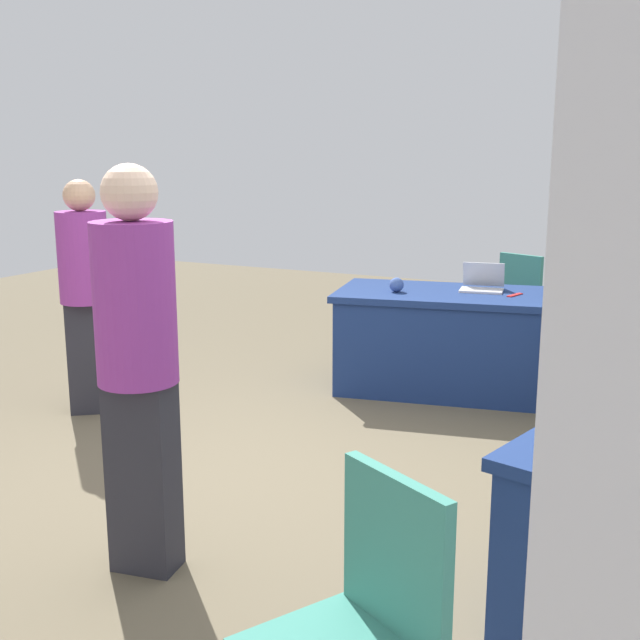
{
  "coord_description": "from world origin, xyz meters",
  "views": [
    {
      "loc": [
        -2.04,
        3.51,
        1.81
      ],
      "look_at": [
        -0.16,
        -0.28,
        0.9
      ],
      "focal_mm": 44.0,
      "sensor_mm": 36.0,
      "label": 1
    }
  ],
  "objects": [
    {
      "name": "chair_by_pillar",
      "position": [
        -1.41,
        -1.95,
        0.55
      ],
      "size": [
        0.59,
        0.59,
        0.96
      ],
      "rotation": [
        0.0,
        0.0,
        1.1
      ],
      "color": "#9E9993",
      "rests_on": "ground"
    },
    {
      "name": "scissors_red",
      "position": [
        -0.8,
        -2.24,
        0.77
      ],
      "size": [
        0.08,
        0.18,
        0.01
      ],
      "primitive_type": "cube",
      "rotation": [
        0.0,
        0.0,
        1.29
      ],
      "color": "red",
      "rests_on": "table_foreground"
    },
    {
      "name": "laptop_silver",
      "position": [
        -0.53,
        -2.35,
        0.81
      ],
      "size": [
        0.36,
        0.34,
        0.21
      ],
      "rotation": [
        0.0,
        0.0,
        0.17
      ],
      "color": "silver",
      "rests_on": "table_foreground"
    },
    {
      "name": "chair_aisle",
      "position": [
        -0.67,
        -3.36,
        0.54
      ],
      "size": [
        0.57,
        0.57,
        0.95
      ],
      "rotation": [
        0.0,
        0.0,
        2.75
      ],
      "color": "#9E9993",
      "rests_on": "ground"
    },
    {
      "name": "person_presenter",
      "position": [
        1.78,
        -0.54,
        0.91
      ],
      "size": [
        0.48,
        0.48,
        1.63
      ],
      "rotation": [
        0.0,
        0.0,
        0.63
      ],
      "color": "#26262D",
      "rests_on": "ground"
    },
    {
      "name": "table_foreground",
      "position": [
        -0.41,
        -2.2,
        0.39
      ],
      "size": [
        2.02,
        1.25,
        0.77
      ],
      "rotation": [
        0.0,
        0.0,
        0.2
      ],
      "color": "navy",
      "rests_on": "ground"
    },
    {
      "name": "yarn_ball",
      "position": [
        0.04,
        -1.99,
        0.82
      ],
      "size": [
        0.11,
        0.11,
        0.11
      ],
      "primitive_type": "sphere",
      "color": "#3F5999",
      "rests_on": "table_foreground"
    },
    {
      "name": "chair_near_front",
      "position": [
        -1.29,
        1.77,
        0.55
      ],
      "size": [
        0.6,
        0.6,
        0.96
      ],
      "rotation": [
        0.0,
        0.0,
        -0.51
      ],
      "color": "#9E9993",
      "rests_on": "ground"
    },
    {
      "name": "ground_plane",
      "position": [
        0.0,
        0.0,
        0.0
      ],
      "size": [
        14.4,
        14.4,
        0.0
      ],
      "primitive_type": "plane",
      "color": "brown"
    },
    {
      "name": "person_attendee_browsing",
      "position": [
        0.06,
        1.0,
        0.99
      ],
      "size": [
        0.39,
        0.39,
        1.77
      ],
      "rotation": [
        0.0,
        0.0,
        3.31
      ],
      "color": "#26262D",
      "rests_on": "ground"
    },
    {
      "name": "chair_tucked_left",
      "position": [
        -1.34,
        -2.5,
        0.56
      ],
      "size": [
        0.6,
        0.6,
        0.97
      ],
      "rotation": [
        0.0,
        0.0,
        2.12
      ],
      "color": "#9E9993",
      "rests_on": "ground"
    }
  ]
}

